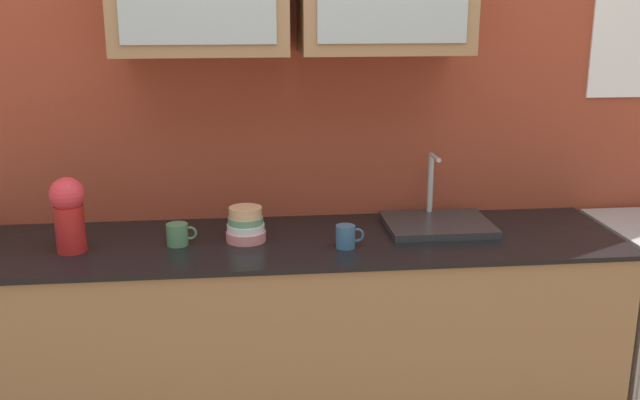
# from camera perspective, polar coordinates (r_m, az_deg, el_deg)

# --- Properties ---
(back_wall_unit) EXTENTS (4.40, 0.47, 2.85)m
(back_wall_unit) POSITION_cam_1_polar(r_m,az_deg,el_deg) (3.12, -2.22, 10.19)
(back_wall_unit) COLOR #993D28
(back_wall_unit) RESTS_ON ground_plane
(counter) EXTENTS (2.62, 0.67, 0.88)m
(counter) POSITION_cam_1_polar(r_m,az_deg,el_deg) (3.10, -1.67, -10.89)
(counter) COLOR #93704C
(counter) RESTS_ON ground_plane
(sink_faucet) EXTENTS (0.44, 0.35, 0.30)m
(sink_faucet) POSITION_cam_1_polar(r_m,az_deg,el_deg) (3.11, 9.23, -1.77)
(sink_faucet) COLOR #2D2D30
(sink_faucet) RESTS_ON counter
(bowl_stack) EXTENTS (0.16, 0.16, 0.14)m
(bowl_stack) POSITION_cam_1_polar(r_m,az_deg,el_deg) (2.91, -5.86, -2.01)
(bowl_stack) COLOR #D87F84
(bowl_stack) RESTS_ON counter
(vase) EXTENTS (0.13, 0.13, 0.29)m
(vase) POSITION_cam_1_polar(r_m,az_deg,el_deg) (2.90, -19.16, -0.88)
(vase) COLOR #B21E1E
(vase) RESTS_ON counter
(cup_near_sink) EXTENTS (0.11, 0.08, 0.09)m
(cup_near_sink) POSITION_cam_1_polar(r_m,az_deg,el_deg) (2.82, 2.07, -2.89)
(cup_near_sink) COLOR #38608C
(cup_near_sink) RESTS_ON counter
(cup_near_bowls) EXTENTS (0.12, 0.08, 0.09)m
(cup_near_bowls) POSITION_cam_1_polar(r_m,az_deg,el_deg) (2.90, -11.11, -2.67)
(cup_near_bowls) COLOR #4C7F59
(cup_near_bowls) RESTS_ON counter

